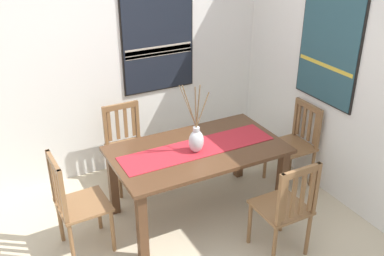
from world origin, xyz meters
TOP-DOWN VIEW (x-y plane):
  - wall_back at (0.00, 1.86)m, footprint 6.40×0.12m
  - wall_side at (1.86, 0.00)m, footprint 0.12×6.40m
  - dining_table at (0.40, 0.59)m, footprint 1.62×0.91m
  - table_runner at (0.40, 0.59)m, footprint 1.49×0.36m
  - centerpiece_vase at (0.36, 0.53)m, footprint 0.31×0.13m
  - chair_0 at (1.60, 0.60)m, footprint 0.42×0.42m
  - chair_1 at (-0.77, 0.60)m, footprint 0.44×0.44m
  - chair_2 at (-0.01, 1.41)m, footprint 0.42×0.42m
  - chair_3 at (0.78, -0.27)m, footprint 0.42×0.42m
  - painting_on_back_wall at (0.55, 1.79)m, footprint 0.84×0.05m
  - painting_on_side_wall at (1.79, 0.49)m, footprint 0.05×0.78m

SIDE VIEW (x-z plane):
  - chair_2 at x=-0.01m, z-range 0.03..0.92m
  - chair_0 at x=1.60m, z-range 0.03..0.93m
  - chair_3 at x=0.78m, z-range 0.02..0.96m
  - chair_1 at x=-0.77m, z-range 0.02..0.97m
  - dining_table at x=0.40m, z-range 0.25..0.98m
  - table_runner at x=0.40m, z-range 0.73..0.73m
  - centerpiece_vase at x=0.36m, z-range 0.50..1.21m
  - wall_back at x=0.00m, z-range 0.00..2.70m
  - wall_side at x=1.86m, z-range 0.00..2.70m
  - painting_on_back_wall at x=0.55m, z-range 0.86..2.00m
  - painting_on_side_wall at x=1.79m, z-range 0.97..2.17m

